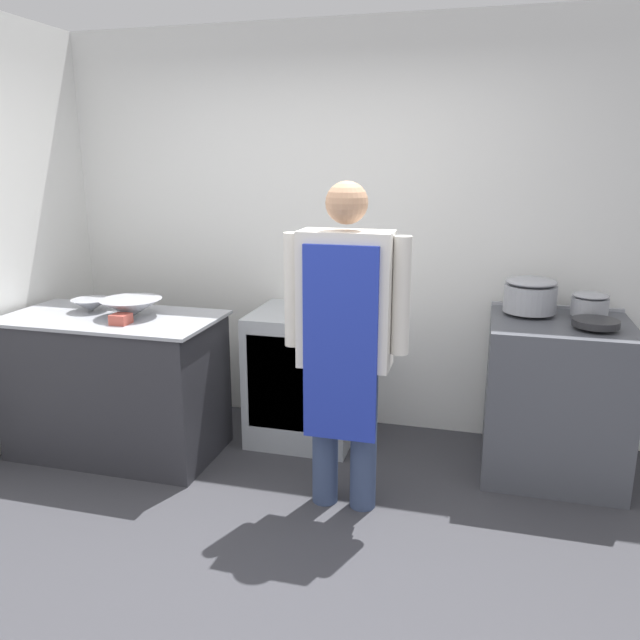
{
  "coord_description": "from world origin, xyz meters",
  "views": [
    {
      "loc": [
        1.02,
        -2.28,
        1.83
      ],
      "look_at": [
        0.14,
        1.01,
        0.95
      ],
      "focal_mm": 35.0,
      "sensor_mm": 36.0,
      "label": 1
    }
  ],
  "objects_px": {
    "saute_pan": "(596,323)",
    "sauce_pot": "(590,304)",
    "mixing_bowl": "(131,308)",
    "fridge_unit": "(305,375)",
    "person_cook": "(345,330)",
    "stove": "(554,398)",
    "plastic_tub": "(121,319)",
    "stock_pot": "(530,294)"
  },
  "relations": [
    {
      "from": "stove",
      "to": "saute_pan",
      "type": "relative_size",
      "value": 3.82
    },
    {
      "from": "saute_pan",
      "to": "sauce_pot",
      "type": "bearing_deg",
      "value": 90.0
    },
    {
      "from": "stove",
      "to": "plastic_tub",
      "type": "height_order",
      "value": "plastic_tub"
    },
    {
      "from": "person_cook",
      "to": "saute_pan",
      "type": "xyz_separation_m",
      "value": [
        1.27,
        0.57,
        -0.02
      ]
    },
    {
      "from": "plastic_tub",
      "to": "mixing_bowl",
      "type": "bearing_deg",
      "value": 101.07
    },
    {
      "from": "fridge_unit",
      "to": "plastic_tub",
      "type": "xyz_separation_m",
      "value": [
        -0.93,
        -0.66,
        0.49
      ]
    },
    {
      "from": "mixing_bowl",
      "to": "stock_pot",
      "type": "distance_m",
      "value": 2.41
    },
    {
      "from": "person_cook",
      "to": "sauce_pot",
      "type": "bearing_deg",
      "value": 33.23
    },
    {
      "from": "person_cook",
      "to": "stock_pot",
      "type": "distance_m",
      "value": 1.26
    },
    {
      "from": "fridge_unit",
      "to": "saute_pan",
      "type": "relative_size",
      "value": 3.5
    },
    {
      "from": "person_cook",
      "to": "saute_pan",
      "type": "relative_size",
      "value": 6.97
    },
    {
      "from": "person_cook",
      "to": "stove",
      "type": "bearing_deg",
      "value": 32.23
    },
    {
      "from": "mixing_bowl",
      "to": "plastic_tub",
      "type": "xyz_separation_m",
      "value": [
        0.03,
        -0.17,
        -0.03
      ]
    },
    {
      "from": "person_cook",
      "to": "fridge_unit",
      "type": "bearing_deg",
      "value": 119.8
    },
    {
      "from": "fridge_unit",
      "to": "mixing_bowl",
      "type": "distance_m",
      "value": 1.2
    },
    {
      "from": "person_cook",
      "to": "plastic_tub",
      "type": "xyz_separation_m",
      "value": [
        -1.37,
        0.12,
        -0.06
      ]
    },
    {
      "from": "person_cook",
      "to": "sauce_pot",
      "type": "height_order",
      "value": "person_cook"
    },
    {
      "from": "person_cook",
      "to": "sauce_pot",
      "type": "relative_size",
      "value": 8.34
    },
    {
      "from": "saute_pan",
      "to": "sauce_pot",
      "type": "relative_size",
      "value": 1.2
    },
    {
      "from": "stove",
      "to": "mixing_bowl",
      "type": "distance_m",
      "value": 2.6
    },
    {
      "from": "person_cook",
      "to": "mixing_bowl",
      "type": "relative_size",
      "value": 4.63
    },
    {
      "from": "plastic_tub",
      "to": "saute_pan",
      "type": "height_order",
      "value": "saute_pan"
    },
    {
      "from": "stock_pot",
      "to": "stove",
      "type": "bearing_deg",
      "value": -36.42
    },
    {
      "from": "fridge_unit",
      "to": "plastic_tub",
      "type": "relative_size",
      "value": 8.48
    },
    {
      "from": "fridge_unit",
      "to": "saute_pan",
      "type": "distance_m",
      "value": 1.81
    },
    {
      "from": "stove",
      "to": "mixing_bowl",
      "type": "relative_size",
      "value": 2.54
    },
    {
      "from": "person_cook",
      "to": "plastic_tub",
      "type": "distance_m",
      "value": 1.38
    },
    {
      "from": "stove",
      "to": "person_cook",
      "type": "bearing_deg",
      "value": -147.77
    },
    {
      "from": "stock_pot",
      "to": "saute_pan",
      "type": "height_order",
      "value": "stock_pot"
    },
    {
      "from": "fridge_unit",
      "to": "person_cook",
      "type": "xyz_separation_m",
      "value": [
        0.45,
        -0.78,
        0.55
      ]
    },
    {
      "from": "person_cook",
      "to": "mixing_bowl",
      "type": "height_order",
      "value": "person_cook"
    },
    {
      "from": "sauce_pot",
      "to": "mixing_bowl",
      "type": "bearing_deg",
      "value": -168.53
    },
    {
      "from": "person_cook",
      "to": "plastic_tub",
      "type": "relative_size",
      "value": 16.87
    },
    {
      "from": "fridge_unit",
      "to": "mixing_bowl",
      "type": "relative_size",
      "value": 2.33
    },
    {
      "from": "stock_pot",
      "to": "fridge_unit",
      "type": "bearing_deg",
      "value": -177.76
    },
    {
      "from": "stock_pot",
      "to": "sauce_pot",
      "type": "distance_m",
      "value": 0.34
    },
    {
      "from": "plastic_tub",
      "to": "stove",
      "type": "bearing_deg",
      "value": 13.21
    },
    {
      "from": "stove",
      "to": "stock_pot",
      "type": "distance_m",
      "value": 0.63
    },
    {
      "from": "stove",
      "to": "fridge_unit",
      "type": "xyz_separation_m",
      "value": [
        -1.56,
        0.08,
        -0.03
      ]
    },
    {
      "from": "stove",
      "to": "plastic_tub",
      "type": "bearing_deg",
      "value": -166.79
    },
    {
      "from": "mixing_bowl",
      "to": "sauce_pot",
      "type": "height_order",
      "value": "sauce_pot"
    },
    {
      "from": "plastic_tub",
      "to": "saute_pan",
      "type": "relative_size",
      "value": 0.41
    }
  ]
}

